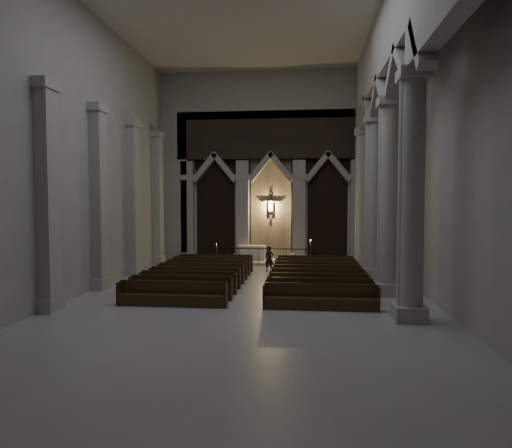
# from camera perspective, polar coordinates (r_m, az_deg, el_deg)

# --- Properties ---
(room) EXTENTS (24.00, 24.10, 12.00)m
(room) POSITION_cam_1_polar(r_m,az_deg,el_deg) (18.00, -0.85, 14.90)
(room) COLOR #A5A29C
(room) RESTS_ON ground
(sanctuary_wall) EXTENTS (14.00, 0.77, 12.00)m
(sanctuary_wall) POSITION_cam_1_polar(r_m,az_deg,el_deg) (29.22, 1.86, 8.35)
(sanctuary_wall) COLOR #ABA89F
(sanctuary_wall) RESTS_ON ground
(right_arcade) EXTENTS (1.00, 24.00, 12.00)m
(right_arcade) POSITION_cam_1_polar(r_m,az_deg,el_deg) (19.52, 16.44, 14.51)
(right_arcade) COLOR #ABA89F
(right_arcade) RESTS_ON ground
(left_pilasters) EXTENTS (0.60, 13.00, 8.03)m
(left_pilasters) POSITION_cam_1_polar(r_m,az_deg,el_deg) (22.77, -16.90, 2.92)
(left_pilasters) COLOR #ABA89F
(left_pilasters) RESTS_ON ground
(sanctuary_step) EXTENTS (8.50, 2.60, 0.15)m
(sanctuary_step) POSITION_cam_1_polar(r_m,az_deg,el_deg) (28.42, 1.70, -4.72)
(sanctuary_step) COLOR #ABA89F
(sanctuary_step) RESTS_ON ground
(altar) EXTENTS (1.74, 0.70, 0.89)m
(altar) POSITION_cam_1_polar(r_m,az_deg,el_deg) (28.77, -0.51, -3.57)
(altar) COLOR silver
(altar) RESTS_ON sanctuary_step
(altar_rail) EXTENTS (5.58, 0.09, 1.10)m
(altar_rail) POSITION_cam_1_polar(r_m,az_deg,el_deg) (26.79, 1.45, -3.78)
(altar_rail) COLOR black
(altar_rail) RESTS_ON ground
(candle_stand_left) EXTENTS (0.22, 0.22, 1.28)m
(candle_stand_left) POSITION_cam_1_polar(r_m,az_deg,el_deg) (27.74, -4.95, -4.35)
(candle_stand_left) COLOR olive
(candle_stand_left) RESTS_ON ground
(candle_stand_right) EXTENTS (0.26, 0.26, 1.52)m
(candle_stand_right) POSITION_cam_1_polar(r_m,az_deg,el_deg) (27.46, 6.81, -4.30)
(candle_stand_right) COLOR olive
(candle_stand_right) RESTS_ON ground
(pews) EXTENTS (9.50, 8.70, 0.91)m
(pews) POSITION_cam_1_polar(r_m,az_deg,el_deg) (20.72, 0.09, -6.99)
(pews) COLOR black
(pews) RESTS_ON ground
(worshipper) EXTENTS (0.58, 0.48, 1.37)m
(worshipper) POSITION_cam_1_polar(r_m,az_deg,el_deg) (24.98, 1.67, -4.38)
(worshipper) COLOR black
(worshipper) RESTS_ON ground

